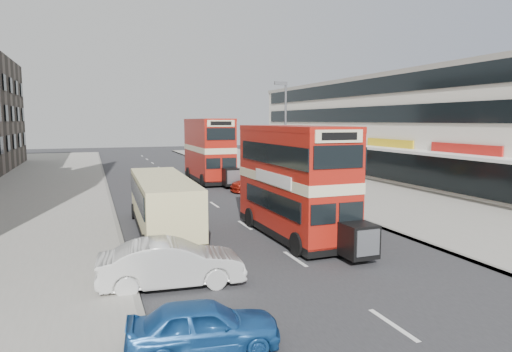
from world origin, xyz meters
name	(u,v)px	position (x,y,z in m)	size (l,w,h in m)	color
ground	(320,276)	(0.00, 0.00, 0.00)	(160.00, 160.00, 0.00)	#28282B
road_surface	(194,191)	(0.00, 20.00, 0.01)	(12.00, 90.00, 0.01)	#28282B
pavement_right	(334,183)	(12.00, 20.00, 0.07)	(12.00, 90.00, 0.15)	gray
pavement_left	(16,199)	(-12.00, 20.00, 0.07)	(12.00, 90.00, 0.15)	gray
kerb_left	(109,194)	(-6.10, 20.00, 0.07)	(0.20, 90.00, 0.16)	gray
kerb_right	(269,186)	(6.10, 20.00, 0.07)	(0.20, 90.00, 0.16)	gray
commercial_row	(400,127)	(19.95, 22.00, 4.70)	(9.90, 46.20, 9.30)	beige
street_lamp	(285,127)	(6.52, 18.00, 4.78)	(1.00, 0.20, 8.12)	slate
bus_main	(294,181)	(1.36, 5.12, 2.56)	(2.56, 8.86, 4.87)	black
bus_second	(209,150)	(2.40, 24.80, 2.76)	(2.67, 9.53, 5.24)	black
coach	(163,202)	(-4.10, 7.96, 1.44)	(2.63, 9.30, 2.45)	black
car_left_near	(204,326)	(-4.92, -3.60, 0.60)	(1.41, 3.52, 1.20)	#1B4F95
car_left_front	(172,263)	(-4.91, 0.75, 0.75)	(1.60, 4.58, 1.51)	silver
car_right_a	(262,182)	(4.74, 18.00, 0.70)	(1.96, 4.81, 1.40)	#A01D10
car_right_b	(255,180)	(5.01, 20.22, 0.57)	(1.89, 4.11, 1.14)	#C47B13
pedestrian_near	(350,186)	(8.74, 12.25, 1.03)	(0.65, 0.44, 1.76)	gray
pedestrian_far	(252,161)	(8.74, 31.42, 1.00)	(0.99, 0.41, 1.69)	gray
cyclist	(230,177)	(3.50, 22.20, 0.69)	(0.77, 1.75, 2.05)	gray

